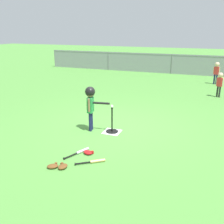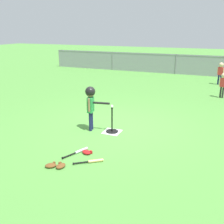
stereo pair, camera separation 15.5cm
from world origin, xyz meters
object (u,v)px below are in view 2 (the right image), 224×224
at_px(fielder_near_right, 223,82).
at_px(batting_tee, 112,128).
at_px(fielder_deep_center, 221,70).
at_px(glove_near_bats, 51,165).
at_px(spare_bat_wood, 93,161).
at_px(glove_tossed_aside, 61,166).
at_px(spare_bat_silver, 79,151).
at_px(baseball_on_tee, 112,106).
at_px(glove_by_plate, 87,152).
at_px(batter_child, 91,100).

bearing_deg(fielder_near_right, batting_tee, -118.15).
xyz_separation_m(fielder_deep_center, glove_near_bats, (-2.88, -9.57, -0.65)).
bearing_deg(batting_tee, spare_bat_wood, -81.04).
distance_m(glove_near_bats, glove_tossed_aside, 0.20).
distance_m(batting_tee, spare_bat_silver, 1.40).
bearing_deg(batting_tee, baseball_on_tee, 90.00).
bearing_deg(batting_tee, glove_by_plate, -91.34).
height_order(fielder_near_right, glove_by_plate, fielder_near_right).
xyz_separation_m(batting_tee, fielder_deep_center, (2.46, 7.43, 0.58)).
bearing_deg(batting_tee, spare_bat_silver, -98.77).
bearing_deg(batter_child, spare_bat_silver, -75.10).
bearing_deg(glove_near_bats, spare_bat_silver, 74.75).
height_order(spare_bat_silver, glove_by_plate, glove_by_plate).
xyz_separation_m(batting_tee, baseball_on_tee, (0.00, 0.00, 0.60)).
distance_m(baseball_on_tee, spare_bat_silver, 1.55).
relative_size(baseball_on_tee, spare_bat_silver, 0.12).
height_order(baseball_on_tee, fielder_deep_center, fielder_deep_center).
bearing_deg(spare_bat_silver, fielder_deep_center, 73.11).
bearing_deg(glove_tossed_aside, batting_tee, 83.67).
bearing_deg(fielder_deep_center, spare_bat_wood, -103.62).
height_order(fielder_near_right, spare_bat_silver, fielder_near_right).
relative_size(baseball_on_tee, glove_by_plate, 0.28).
relative_size(fielder_deep_center, glove_by_plate, 3.98).
xyz_separation_m(batting_tee, glove_tossed_aside, (-0.23, -2.07, -0.07)).
relative_size(batting_tee, baseball_on_tee, 8.97).
height_order(fielder_near_right, glove_tossed_aside, fielder_near_right).
distance_m(baseball_on_tee, spare_bat_wood, 1.81).
bearing_deg(spare_bat_wood, batter_child, 117.63).
distance_m(batter_child, spare_bat_wood, 1.94).
xyz_separation_m(fielder_deep_center, glove_by_plate, (-2.50, -8.79, -0.65)).
bearing_deg(glove_by_plate, batter_child, 112.63).
height_order(batting_tee, glove_by_plate, batting_tee).
xyz_separation_m(batter_child, fielder_deep_center, (3.02, 7.53, -0.17)).
distance_m(batting_tee, baseball_on_tee, 0.60).
height_order(baseball_on_tee, batter_child, batter_child).
bearing_deg(fielder_deep_center, spare_bat_silver, -106.89).
bearing_deg(glove_near_bats, baseball_on_tee, 78.92).
height_order(spare_bat_silver, spare_bat_wood, same).
relative_size(spare_bat_silver, glove_by_plate, 2.41).
height_order(batting_tee, spare_bat_silver, batting_tee).
bearing_deg(batting_tee, batter_child, -170.41).
bearing_deg(spare_bat_wood, batting_tee, 98.96).
relative_size(baseball_on_tee, glove_tossed_aside, 0.32).
height_order(batter_child, spare_bat_silver, batter_child).
xyz_separation_m(batting_tee, glove_near_bats, (-0.42, -2.13, -0.07)).
distance_m(batting_tee, fielder_near_right, 5.54).
relative_size(fielder_deep_center, spare_bat_wood, 1.99).
height_order(glove_by_plate, glove_near_bats, same).
bearing_deg(spare_bat_silver, batter_child, 104.90).
xyz_separation_m(baseball_on_tee, glove_tossed_aside, (-0.23, -2.07, -0.67)).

